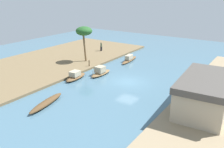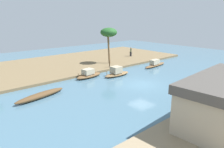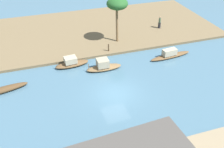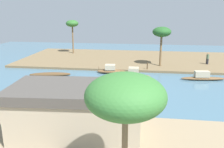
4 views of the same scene
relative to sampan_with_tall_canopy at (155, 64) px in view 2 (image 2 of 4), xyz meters
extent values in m
plane|color=#476B7F|center=(8.30, 4.60, -0.38)|extent=(67.53, 67.53, 0.00)
cube|color=brown|center=(8.30, -10.31, -0.23)|extent=(37.70, 15.60, 0.30)
ellipsoid|color=brown|center=(-0.06, -0.01, -0.18)|extent=(5.37, 1.46, 0.39)
cube|color=tan|center=(0.13, 0.01, 0.37)|extent=(1.76, 0.95, 0.72)
ellipsoid|color=brown|center=(18.77, 1.05, -0.11)|extent=(5.27, 1.91, 0.54)
ellipsoid|color=brown|center=(8.13, 0.13, -0.15)|extent=(3.89, 1.29, 0.45)
cube|color=tan|center=(8.29, 0.13, 0.50)|extent=(1.26, 1.18, 0.84)
cylinder|color=brown|center=(9.84, 0.11, 0.33)|extent=(0.07, 0.07, 0.60)
ellipsoid|color=brown|center=(11.33, -1.65, -0.13)|extent=(3.88, 1.59, 0.49)
cube|color=tan|center=(11.47, -1.64, 0.44)|extent=(1.43, 1.17, 0.66)
cylinder|color=brown|center=(12.99, -1.50, 0.28)|extent=(0.07, 0.07, 0.43)
cylinder|color=#232328|center=(-2.32, -7.51, 0.34)|extent=(0.53, 0.53, 0.82)
cube|color=#4C664C|center=(-2.32, -7.51, 1.08)|extent=(0.43, 0.44, 0.65)
sphere|color=#9E7556|center=(-2.32, -7.51, 1.51)|extent=(0.22, 0.22, 0.22)
cylinder|color=#4C3823|center=(6.57, -3.22, 0.39)|extent=(0.14, 0.14, 0.93)
cylinder|color=brown|center=(4.71, -5.60, 2.10)|extent=(0.30, 0.63, 4.36)
ellipsoid|color=#235623|center=(4.71, -5.60, 4.80)|extent=(2.60, 2.60, 1.43)
camera|label=1|loc=(33.36, 19.06, 10.81)|focal=38.25mm
camera|label=2|loc=(25.70, 19.38, 7.02)|focal=33.19mm
camera|label=3|loc=(14.68, 23.17, 15.02)|focal=41.59mm
camera|label=4|loc=(7.14, 28.19, 7.86)|focal=37.49mm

